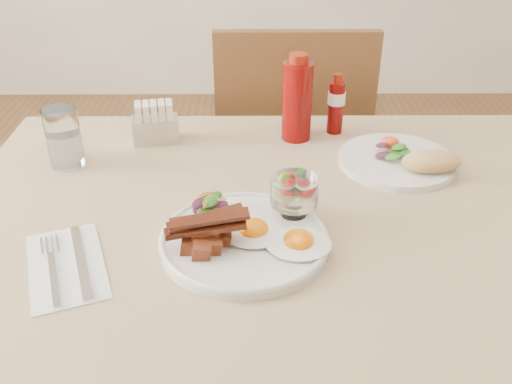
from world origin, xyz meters
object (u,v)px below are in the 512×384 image
object	(u,v)px
table	(313,254)
hot_sauce_bottle	(336,105)
ketchup_bottle	(297,100)
main_plate	(244,241)
fruit_cup	(294,191)
chair_far	(290,156)
second_plate	(405,160)
water_glass	(64,141)
sugar_caddy	(155,125)

from	to	relation	value
table	hot_sauce_bottle	xyz separation A→B (m)	(0.08, 0.35, 0.16)
table	ketchup_bottle	size ratio (longest dim) A/B	6.85
table	main_plate	bearing A→B (deg)	-145.10
main_plate	fruit_cup	distance (m)	0.12
chair_far	ketchup_bottle	size ratio (longest dim) A/B	4.79
second_plate	water_glass	xyz separation A→B (m)	(-0.69, 0.02, 0.04)
second_plate	chair_far	bearing A→B (deg)	112.21
table	water_glass	bearing A→B (deg)	158.37
main_plate	water_glass	size ratio (longest dim) A/B	2.32
sugar_caddy	table	bearing A→B (deg)	-52.65
table	hot_sauce_bottle	size ratio (longest dim) A/B	9.58
ketchup_bottle	hot_sauce_bottle	bearing A→B (deg)	18.30
hot_sauce_bottle	main_plate	bearing A→B (deg)	-115.02
main_plate	chair_far	bearing A→B (deg)	80.40
hot_sauce_bottle	water_glass	xyz separation A→B (m)	(-0.57, -0.15, -0.01)
chair_far	second_plate	world-z (taller)	chair_far
fruit_cup	water_glass	world-z (taller)	water_glass
main_plate	ketchup_bottle	size ratio (longest dim) A/B	1.44
sugar_caddy	main_plate	bearing A→B (deg)	-72.88
table	second_plate	world-z (taller)	second_plate
main_plate	second_plate	xyz separation A→B (m)	(0.33, 0.27, 0.01)
table	fruit_cup	size ratio (longest dim) A/B	15.96
main_plate	table	bearing A→B (deg)	34.90
table	hot_sauce_bottle	bearing A→B (deg)	77.61
sugar_caddy	fruit_cup	bearing A→B (deg)	-58.46
ketchup_bottle	hot_sauce_bottle	distance (m)	0.10
sugar_caddy	hot_sauce_bottle	bearing A→B (deg)	-3.45
table	ketchup_bottle	distance (m)	0.36
second_plate	hot_sauce_bottle	distance (m)	0.22
second_plate	sugar_caddy	world-z (taller)	sugar_caddy
chair_far	fruit_cup	distance (m)	0.74
main_plate	water_glass	world-z (taller)	water_glass
ketchup_bottle	table	bearing A→B (deg)	-87.41
second_plate	hot_sauce_bottle	bearing A→B (deg)	125.76
chair_far	hot_sauce_bottle	xyz separation A→B (m)	(0.08, -0.32, 0.29)
table	main_plate	xyz separation A→B (m)	(-0.13, -0.09, 0.10)
fruit_cup	hot_sauce_bottle	distance (m)	0.39
chair_far	ketchup_bottle	world-z (taller)	ketchup_bottle
ketchup_bottle	chair_far	bearing A→B (deg)	87.63
fruit_cup	water_glass	distance (m)	0.50
chair_far	water_glass	size ratio (longest dim) A/B	7.70
table	water_glass	world-z (taller)	water_glass
second_plate	ketchup_bottle	bearing A→B (deg)	146.71
main_plate	fruit_cup	world-z (taller)	fruit_cup
sugar_caddy	water_glass	world-z (taller)	water_glass
sugar_caddy	water_glass	size ratio (longest dim) A/B	0.90
table	main_plate	distance (m)	0.18
chair_far	fruit_cup	xyz separation A→B (m)	(-0.04, -0.68, 0.29)
second_plate	hot_sauce_bottle	xyz separation A→B (m)	(-0.12, 0.17, 0.05)
hot_sauce_bottle	table	bearing A→B (deg)	-102.39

